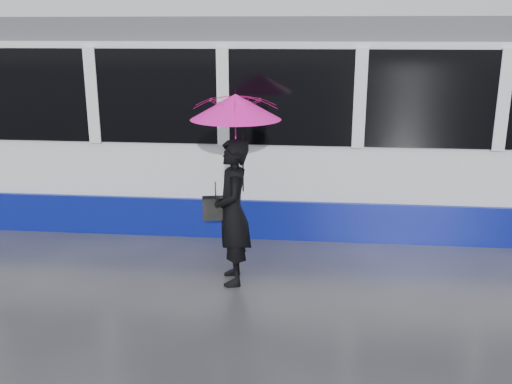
# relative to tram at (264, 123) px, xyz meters

# --- Properties ---
(ground) EXTENTS (90.00, 90.00, 0.00)m
(ground) POSITION_rel_tram_xyz_m (0.30, -2.50, -1.64)
(ground) COLOR #2A2A2F
(ground) RESTS_ON ground
(rails) EXTENTS (34.00, 1.51, 0.02)m
(rails) POSITION_rel_tram_xyz_m (0.30, -0.00, -1.63)
(rails) COLOR #3F3D38
(rails) RESTS_ON ground
(tram) EXTENTS (26.00, 2.56, 3.35)m
(tram) POSITION_rel_tram_xyz_m (0.00, 0.00, 0.00)
(tram) COLOR white
(tram) RESTS_ON ground
(woman) EXTENTS (0.58, 0.77, 1.88)m
(woman) POSITION_rel_tram_xyz_m (-0.14, -2.83, -0.70)
(woman) COLOR black
(woman) RESTS_ON ground
(umbrella) EXTENTS (1.31, 1.31, 1.27)m
(umbrella) POSITION_rel_tram_xyz_m (-0.09, -2.83, 0.43)
(umbrella) COLOR #E0126A
(umbrella) RESTS_ON ground
(handbag) EXTENTS (0.36, 0.21, 0.47)m
(handbag) POSITION_rel_tram_xyz_m (-0.36, -2.81, -0.65)
(handbag) COLOR black
(handbag) RESTS_ON ground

